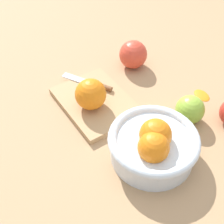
{
  "coord_description": "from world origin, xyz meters",
  "views": [
    {
      "loc": [
        -0.34,
        0.48,
        0.57
      ],
      "look_at": [
        0.02,
        0.11,
        0.04
      ],
      "focal_mm": 49.09,
      "sensor_mm": 36.0,
      "label": 1
    }
  ],
  "objects": [
    {
      "name": "apple_front_right",
      "position": [
        0.14,
        -0.11,
        0.04
      ],
      "size": [
        0.08,
        0.08,
        0.08
      ],
      "primitive_type": "sphere",
      "color": "#D6422D",
      "rests_on": "ground_plane"
    },
    {
      "name": "knife",
      "position": [
        0.15,
        0.05,
        0.02
      ],
      "size": [
        0.15,
        0.06,
        0.01
      ],
      "color": "silver",
      "rests_on": "cutting_board"
    },
    {
      "name": "ground_plane",
      "position": [
        0.0,
        0.0,
        0.0
      ],
      "size": [
        2.4,
        2.4,
        0.0
      ],
      "primitive_type": "plane",
      "color": "tan"
    },
    {
      "name": "cutting_board",
      "position": [
        0.1,
        0.09,
        0.01
      ],
      "size": [
        0.25,
        0.21,
        0.02
      ],
      "primitive_type": "cube",
      "rotation": [
        0.0,
        0.0,
        -0.22
      ],
      "color": "tan",
      "rests_on": "ground_plane"
    },
    {
      "name": "bowl",
      "position": [
        -0.11,
        0.12,
        0.04
      ],
      "size": [
        0.2,
        0.2,
        0.11
      ],
      "color": "silver",
      "rests_on": "ground_plane"
    },
    {
      "name": "citrus_peel",
      "position": [
        -0.09,
        -0.14,
        0.0
      ],
      "size": [
        0.06,
        0.05,
        0.01
      ],
      "primitive_type": "ellipsoid",
      "rotation": [
        0.0,
        0.0,
        5.9
      ],
      "color": "orange",
      "rests_on": "ground_plane"
    },
    {
      "name": "apple_front_left",
      "position": [
        -0.11,
        -0.03,
        0.04
      ],
      "size": [
        0.07,
        0.07,
        0.07
      ],
      "primitive_type": "sphere",
      "color": "#8EB738",
      "rests_on": "ground_plane"
    },
    {
      "name": "orange_on_board",
      "position": [
        0.09,
        0.11,
        0.06
      ],
      "size": [
        0.08,
        0.08,
        0.08
      ],
      "primitive_type": "sphere",
      "color": "orange",
      "rests_on": "cutting_board"
    }
  ]
}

